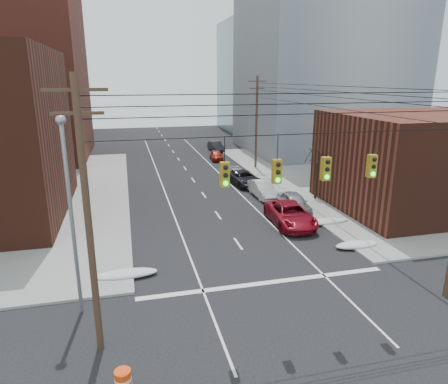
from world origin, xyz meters
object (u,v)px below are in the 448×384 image
parked_car_d (239,175)px  parked_car_e (216,155)px  parked_car_b (263,189)px  construction_barrel (123,383)px  lot_car_a (18,209)px  red_pickup (290,214)px  lot_car_d (15,184)px  parked_car_f (216,146)px  lot_car_b (23,195)px  parked_car_c (244,178)px  lot_car_c (3,219)px  parked_car_a (294,202)px

parked_car_d → parked_car_e: (0.12, 11.53, 0.04)m
parked_car_b → construction_barrel: size_ratio=4.35×
lot_car_a → construction_barrel: 22.01m
red_pickup → lot_car_d: red_pickup is taller
parked_car_e → lot_car_d: 24.91m
parked_car_d → parked_car_f: bearing=78.1°
parked_car_f → lot_car_b: (-22.39, -22.19, 0.18)m
parked_car_b → parked_car_c: (-0.46, 4.51, -0.02)m
lot_car_a → lot_car_c: 2.04m
lot_car_d → lot_car_b: bearing=-156.6°
parked_car_f → lot_car_b: bearing=-139.9°
parked_car_c → parked_car_e: size_ratio=1.36×
red_pickup → parked_car_e: (0.08, 25.41, -0.16)m
parked_car_c → construction_barrel: size_ratio=5.04×
parked_car_b → lot_car_d: bearing=161.3°
parked_car_d → parked_car_e: bearing=82.4°
parked_car_a → lot_car_b: bearing=164.1°
construction_barrel → parked_car_c: bearing=65.0°
parked_car_a → lot_car_b: 23.56m
parked_car_c → lot_car_c: (-20.82, -7.92, 0.07)m
parked_car_a → parked_car_f: size_ratio=1.05×
parked_car_b → parked_car_d: 6.39m
parked_car_e → lot_car_a: 28.10m
parked_car_e → lot_car_b: bearing=-138.9°
parked_car_c → lot_car_c: size_ratio=1.18×
parked_car_b → lot_car_a: bearing=-177.1°
lot_car_c → red_pickup: bearing=-122.4°
parked_car_d → lot_car_b: lot_car_b is taller
lot_car_b → lot_car_d: size_ratio=1.34×
red_pickup → parked_car_d: bearing=93.1°
parked_car_a → parked_car_f: bearing=92.2°
parked_car_a → construction_barrel: 22.29m
parked_car_c → lot_car_d: lot_car_d is taller
red_pickup → lot_car_c: size_ratio=1.31×
parked_car_f → lot_car_a: (-21.85, -26.34, 0.18)m
parked_car_c → lot_car_c: parked_car_c is taller
lot_car_b → lot_car_d: 4.83m
parked_car_f → parked_car_a: bearing=-94.6°
red_pickup → construction_barrel: 19.09m
parked_car_f → red_pickup: bearing=-97.4°
parked_car_c → parked_car_e: (0.12, 13.40, -0.07)m
parked_car_a → parked_car_f: (0.00, 29.53, -0.06)m
parked_car_a → parked_car_e: size_ratio=1.18×
parked_car_c → lot_car_b: bearing=177.3°
parked_car_b → construction_barrel: parked_car_b is taller
lot_car_c → parked_car_b: bearing=-102.2°
lot_car_a → lot_car_b: (-0.53, 4.15, 0.00)m
parked_car_f → construction_barrel: 48.93m
parked_car_d → construction_barrel: (-12.38, -28.38, -0.08)m
parked_car_b → lot_car_b: (-21.25, 2.70, 0.15)m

